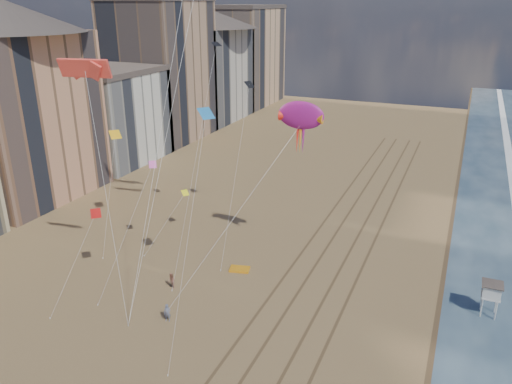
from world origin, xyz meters
TOP-DOWN VIEW (x-y plane):
  - wet_sand at (19.00, 40.00)m, footprint 260.00×260.00m
  - tracks at (2.55, 30.00)m, footprint 7.68×120.00m
  - buildings at (-45.73, 65.59)m, footprint 34.72×131.35m
  - lifeguard_stand at (19.08, 27.39)m, footprint 1.89×1.89m
  - grounded_kite at (-6.26, 25.64)m, footprint 2.44×1.86m
  - show_kite at (-0.87, 29.24)m, footprint 6.57×7.58m
  - kite_flyer_a at (-8.48, 14.45)m, footprint 0.75×0.60m
  - kite_flyer_b at (-11.19, 19.46)m, footprint 1.08×1.06m
  - small_kites at (-14.68, 25.88)m, footprint 20.20×19.92m

SIDE VIEW (x-z plane):
  - wet_sand at x=19.00m, z-range 0.00..0.00m
  - tracks at x=2.55m, z-range 0.00..0.01m
  - grounded_kite at x=-6.26m, z-range 0.00..0.25m
  - kite_flyer_b at x=-11.19m, z-range 0.00..1.75m
  - kite_flyer_a at x=-8.48m, z-range 0.00..1.77m
  - lifeguard_stand at x=19.08m, z-range 0.92..4.33m
  - buildings at x=-45.73m, z-range -0.95..28.05m
  - small_kites at x=-14.68m, z-range 5.33..23.88m
  - show_kite at x=-0.87m, z-range 5.65..28.71m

